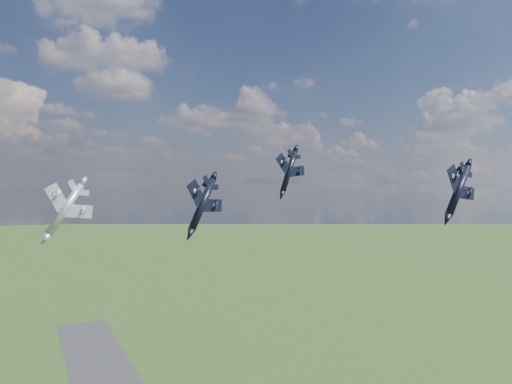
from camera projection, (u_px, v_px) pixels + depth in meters
name	position (u px, v px, depth m)	size (l,w,h in m)	color
jet_lead_navy	(202.00, 204.00, 92.36)	(10.39, 14.48, 3.00)	black
jet_right_navy	(458.00, 191.00, 79.15)	(9.04, 12.60, 2.61)	black
jet_high_navy	(289.00, 171.00, 113.17)	(9.68, 13.50, 2.79)	black
jet_left_silver	(65.00, 209.00, 77.32)	(8.96, 12.49, 2.58)	#9DA0A7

